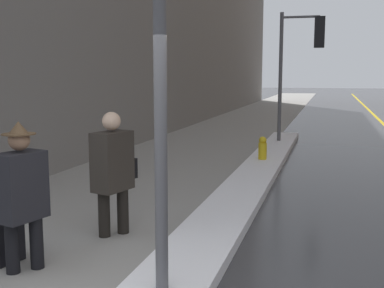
{
  "coord_description": "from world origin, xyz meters",
  "views": [
    {
      "loc": [
        1.72,
        -3.35,
        2.15
      ],
      "look_at": [
        -0.4,
        4.0,
        1.05
      ],
      "focal_mm": 45.0,
      "sensor_mm": 36.0,
      "label": 1
    }
  ],
  "objects_px": {
    "fire_hydrant": "(263,151)",
    "pedestrian_in_glasses": "(113,168)",
    "rolling_suitcase": "(6,238)",
    "traffic_light_near": "(304,50)",
    "pedestrian_in_fedora": "(22,191)"
  },
  "relations": [
    {
      "from": "traffic_light_near",
      "to": "fire_hydrant",
      "type": "relative_size",
      "value": 5.71
    },
    {
      "from": "traffic_light_near",
      "to": "pedestrian_in_fedora",
      "type": "xyz_separation_m",
      "value": [
        -2.33,
        -10.52,
        -1.98
      ]
    },
    {
      "from": "pedestrian_in_fedora",
      "to": "rolling_suitcase",
      "type": "bearing_deg",
      "value": -98.32
    },
    {
      "from": "pedestrian_in_fedora",
      "to": "pedestrian_in_glasses",
      "type": "relative_size",
      "value": 1.0
    },
    {
      "from": "pedestrian_in_glasses",
      "to": "rolling_suitcase",
      "type": "height_order",
      "value": "pedestrian_in_glasses"
    },
    {
      "from": "pedestrian_in_glasses",
      "to": "rolling_suitcase",
      "type": "relative_size",
      "value": 1.76
    },
    {
      "from": "fire_hydrant",
      "to": "pedestrian_in_glasses",
      "type": "bearing_deg",
      "value": -102.23
    },
    {
      "from": "traffic_light_near",
      "to": "rolling_suitcase",
      "type": "distance_m",
      "value": 11.02
    },
    {
      "from": "pedestrian_in_glasses",
      "to": "rolling_suitcase",
      "type": "bearing_deg",
      "value": -17.46
    },
    {
      "from": "pedestrian_in_glasses",
      "to": "fire_hydrant",
      "type": "bearing_deg",
      "value": -177.48
    },
    {
      "from": "rolling_suitcase",
      "to": "fire_hydrant",
      "type": "relative_size",
      "value": 1.36
    },
    {
      "from": "traffic_light_near",
      "to": "fire_hydrant",
      "type": "xyz_separation_m",
      "value": [
        -0.69,
        -3.5,
        -2.54
      ]
    },
    {
      "from": "traffic_light_near",
      "to": "pedestrian_in_glasses",
      "type": "relative_size",
      "value": 2.39
    },
    {
      "from": "traffic_light_near",
      "to": "rolling_suitcase",
      "type": "relative_size",
      "value": 4.21
    },
    {
      "from": "fire_hydrant",
      "to": "pedestrian_in_fedora",
      "type": "bearing_deg",
      "value": -103.18
    }
  ]
}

